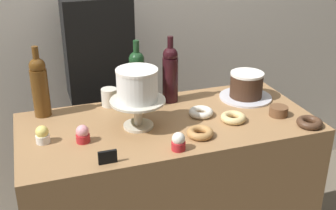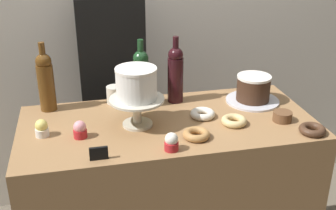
{
  "view_description": "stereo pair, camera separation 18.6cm",
  "coord_description": "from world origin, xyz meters",
  "px_view_note": "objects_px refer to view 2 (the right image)",
  "views": [
    {
      "loc": [
        -0.55,
        -1.61,
        1.79
      ],
      "look_at": [
        0.0,
        0.0,
        1.03
      ],
      "focal_mm": 45.59,
      "sensor_mm": 36.0,
      "label": 1
    },
    {
      "loc": [
        -0.37,
        -1.66,
        1.79
      ],
      "look_at": [
        0.0,
        0.0,
        1.03
      ],
      "focal_mm": 45.59,
      "sensor_mm": 36.0,
      "label": 2
    }
  ],
  "objects_px": {
    "donut_chocolate": "(312,130)",
    "price_sign_chalkboard": "(99,153)",
    "cake_stand_pedestal": "(137,107)",
    "chocolate_round_cake": "(253,88)",
    "cookie_stack": "(282,116)",
    "coffee_cup_ceramic": "(114,95)",
    "cupcake_strawberry": "(80,130)",
    "donut_maple": "(196,134)",
    "barista_figure": "(113,93)",
    "cupcake_vanilla": "(171,142)",
    "donut_glazed": "(234,121)",
    "cupcake_lemon": "(42,128)",
    "wine_bottle_dark_red": "(175,73)",
    "wine_bottle_amber": "(46,81)",
    "white_layer_cake": "(136,83)",
    "wine_bottle_green": "(141,77)",
    "donut_sugar": "(203,114)"
  },
  "relations": [
    {
      "from": "cupcake_strawberry",
      "to": "coffee_cup_ceramic",
      "type": "height_order",
      "value": "coffee_cup_ceramic"
    },
    {
      "from": "donut_chocolate",
      "to": "cupcake_strawberry",
      "type": "bearing_deg",
      "value": 169.69
    },
    {
      "from": "wine_bottle_amber",
      "to": "cupcake_vanilla",
      "type": "xyz_separation_m",
      "value": [
        0.48,
        -0.49,
        -0.11
      ]
    },
    {
      "from": "donut_glazed",
      "to": "chocolate_round_cake",
      "type": "bearing_deg",
      "value": 50.57
    },
    {
      "from": "cake_stand_pedestal",
      "to": "price_sign_chalkboard",
      "type": "relative_size",
      "value": 3.39
    },
    {
      "from": "white_layer_cake",
      "to": "wine_bottle_green",
      "type": "xyz_separation_m",
      "value": [
        0.05,
        0.2,
        -0.05
      ]
    },
    {
      "from": "wine_bottle_dark_red",
      "to": "cupcake_lemon",
      "type": "height_order",
      "value": "wine_bottle_dark_red"
    },
    {
      "from": "donut_glazed",
      "to": "coffee_cup_ceramic",
      "type": "distance_m",
      "value": 0.6
    },
    {
      "from": "chocolate_round_cake",
      "to": "donut_maple",
      "type": "bearing_deg",
      "value": -141.16
    },
    {
      "from": "cupcake_vanilla",
      "to": "barista_figure",
      "type": "xyz_separation_m",
      "value": [
        -0.14,
        0.88,
        -0.14
      ]
    },
    {
      "from": "cupcake_strawberry",
      "to": "cupcake_vanilla",
      "type": "bearing_deg",
      "value": -27.95
    },
    {
      "from": "cupcake_strawberry",
      "to": "donut_glazed",
      "type": "xyz_separation_m",
      "value": [
        0.66,
        -0.02,
        -0.02
      ]
    },
    {
      "from": "donut_maple",
      "to": "cupcake_lemon",
      "type": "bearing_deg",
      "value": 166.0
    },
    {
      "from": "white_layer_cake",
      "to": "cupcake_strawberry",
      "type": "relative_size",
      "value": 2.37
    },
    {
      "from": "cake_stand_pedestal",
      "to": "chocolate_round_cake",
      "type": "relative_size",
      "value": 1.45
    },
    {
      "from": "wine_bottle_green",
      "to": "white_layer_cake",
      "type": "bearing_deg",
      "value": -104.52
    },
    {
      "from": "donut_maple",
      "to": "coffee_cup_ceramic",
      "type": "distance_m",
      "value": 0.52
    },
    {
      "from": "chocolate_round_cake",
      "to": "wine_bottle_amber",
      "type": "xyz_separation_m",
      "value": [
        -0.97,
        0.12,
        0.07
      ]
    },
    {
      "from": "cupcake_lemon",
      "to": "cupcake_strawberry",
      "type": "distance_m",
      "value": 0.16
    },
    {
      "from": "wine_bottle_amber",
      "to": "cookie_stack",
      "type": "distance_m",
      "value": 1.08
    },
    {
      "from": "donut_maple",
      "to": "coffee_cup_ceramic",
      "type": "height_order",
      "value": "coffee_cup_ceramic"
    },
    {
      "from": "wine_bottle_amber",
      "to": "donut_sugar",
      "type": "bearing_deg",
      "value": -19.18
    },
    {
      "from": "donut_chocolate",
      "to": "donut_sugar",
      "type": "bearing_deg",
      "value": 148.53
    },
    {
      "from": "wine_bottle_dark_red",
      "to": "barista_figure",
      "type": "xyz_separation_m",
      "value": [
        -0.27,
        0.42,
        -0.25
      ]
    },
    {
      "from": "white_layer_cake",
      "to": "cupcake_strawberry",
      "type": "height_order",
      "value": "white_layer_cake"
    },
    {
      "from": "cake_stand_pedestal",
      "to": "wine_bottle_green",
      "type": "distance_m",
      "value": 0.22
    },
    {
      "from": "cake_stand_pedestal",
      "to": "price_sign_chalkboard",
      "type": "bearing_deg",
      "value": -126.35
    },
    {
      "from": "cake_stand_pedestal",
      "to": "white_layer_cake",
      "type": "relative_size",
      "value": 1.35
    },
    {
      "from": "donut_chocolate",
      "to": "price_sign_chalkboard",
      "type": "height_order",
      "value": "price_sign_chalkboard"
    },
    {
      "from": "wine_bottle_dark_red",
      "to": "cake_stand_pedestal",
      "type": "bearing_deg",
      "value": -135.16
    },
    {
      "from": "donut_chocolate",
      "to": "price_sign_chalkboard",
      "type": "xyz_separation_m",
      "value": [
        -0.89,
        -0.02,
        0.01
      ]
    },
    {
      "from": "barista_figure",
      "to": "donut_maple",
      "type": "bearing_deg",
      "value": -71.9
    },
    {
      "from": "coffee_cup_ceramic",
      "to": "barista_figure",
      "type": "distance_m",
      "value": 0.41
    },
    {
      "from": "donut_chocolate",
      "to": "coffee_cup_ceramic",
      "type": "height_order",
      "value": "coffee_cup_ceramic"
    },
    {
      "from": "cupcake_strawberry",
      "to": "price_sign_chalkboard",
      "type": "height_order",
      "value": "cupcake_strawberry"
    },
    {
      "from": "cupcake_strawberry",
      "to": "donut_sugar",
      "type": "distance_m",
      "value": 0.55
    },
    {
      "from": "barista_figure",
      "to": "wine_bottle_amber",
      "type": "bearing_deg",
      "value": -130.77
    },
    {
      "from": "cookie_stack",
      "to": "coffee_cup_ceramic",
      "type": "distance_m",
      "value": 0.79
    },
    {
      "from": "donut_sugar",
      "to": "donut_maple",
      "type": "bearing_deg",
      "value": -113.9
    },
    {
      "from": "cupcake_strawberry",
      "to": "donut_chocolate",
      "type": "relative_size",
      "value": 0.66
    },
    {
      "from": "donut_glazed",
      "to": "cupcake_lemon",
      "type": "bearing_deg",
      "value": 175.11
    },
    {
      "from": "wine_bottle_dark_red",
      "to": "wine_bottle_amber",
      "type": "bearing_deg",
      "value": 176.88
    },
    {
      "from": "cake_stand_pedestal",
      "to": "chocolate_round_cake",
      "type": "bearing_deg",
      "value": 12.58
    },
    {
      "from": "price_sign_chalkboard",
      "to": "wine_bottle_green",
      "type": "bearing_deg",
      "value": 62.44
    },
    {
      "from": "barista_figure",
      "to": "cupcake_vanilla",
      "type": "bearing_deg",
      "value": -80.86
    },
    {
      "from": "wine_bottle_green",
      "to": "donut_glazed",
      "type": "height_order",
      "value": "wine_bottle_green"
    },
    {
      "from": "wine_bottle_green",
      "to": "price_sign_chalkboard",
      "type": "distance_m",
      "value": 0.53
    },
    {
      "from": "cupcake_strawberry",
      "to": "donut_maple",
      "type": "height_order",
      "value": "cupcake_strawberry"
    },
    {
      "from": "white_layer_cake",
      "to": "wine_bottle_dark_red",
      "type": "bearing_deg",
      "value": 44.84
    },
    {
      "from": "wine_bottle_dark_red",
      "to": "donut_maple",
      "type": "bearing_deg",
      "value": -90.42
    }
  ]
}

